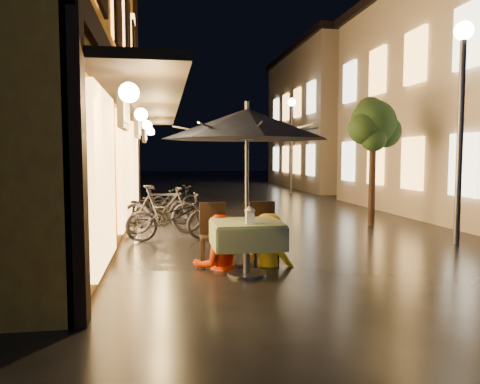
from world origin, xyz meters
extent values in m
plane|color=black|center=(0.00, 0.00, 0.00)|extent=(90.00, 90.00, 0.00)
cube|color=#BE6A25|center=(-5.75, 4.00, 3.50)|extent=(4.50, 11.00, 7.00)
cube|color=black|center=(-3.47, 4.00, 3.30)|extent=(0.12, 11.00, 0.35)
cube|color=black|center=(-2.90, 4.00, 2.75)|extent=(1.20, 10.50, 0.12)
cube|color=#E1A04C|center=(-3.44, 3.00, 4.60)|extent=(0.10, 0.90, 1.50)
cube|color=#E1A04C|center=(-3.44, 5.50, 4.60)|extent=(0.10, 0.90, 1.50)
cube|color=#E1A04C|center=(-3.44, 8.00, 4.60)|extent=(0.10, 0.90, 1.50)
cube|color=#E1A04C|center=(-3.44, 0.50, 1.40)|extent=(0.10, 2.20, 2.40)
cube|color=#E1A04C|center=(-3.44, 4.00, 1.40)|extent=(0.10, 2.20, 2.40)
cube|color=#E1A04C|center=(-3.44, 7.50, 1.40)|extent=(0.10, 2.20, 2.40)
cube|color=#E1A04C|center=(3.95, 3.20, 1.50)|extent=(0.10, 1.00, 1.40)
cube|color=#E1A04C|center=(3.95, 3.20, 4.30)|extent=(0.10, 1.00, 1.40)
cube|color=#E1A04C|center=(3.95, 5.40, 1.50)|extent=(0.10, 1.00, 1.40)
cube|color=#E1A04C|center=(3.95, 5.40, 4.30)|extent=(0.10, 1.00, 1.40)
cube|color=#E1A04C|center=(3.95, 7.60, 1.50)|extent=(0.10, 1.00, 1.40)
cube|color=#E1A04C|center=(3.95, 7.60, 4.30)|extent=(0.10, 1.00, 1.40)
cube|color=#E1A04C|center=(3.95, 9.80, 1.50)|extent=(0.10, 1.00, 1.40)
cube|color=#E1A04C|center=(3.95, 9.80, 4.30)|extent=(0.10, 1.00, 1.40)
cube|color=tan|center=(7.50, 18.00, 3.50)|extent=(7.00, 10.00, 7.00)
cube|color=black|center=(7.50, 18.00, 7.15)|extent=(7.30, 10.30, 0.30)
cube|color=#E1A04C|center=(3.95, 14.20, 1.50)|extent=(0.10, 1.00, 1.40)
cube|color=#E1A04C|center=(3.95, 14.20, 4.30)|extent=(0.10, 1.00, 1.40)
cube|color=#E1A04C|center=(3.95, 16.40, 1.50)|extent=(0.10, 1.00, 1.40)
cube|color=#E1A04C|center=(3.95, 16.40, 4.30)|extent=(0.10, 1.00, 1.40)
cube|color=#E1A04C|center=(3.95, 18.60, 1.50)|extent=(0.10, 1.00, 1.40)
cube|color=#E1A04C|center=(3.95, 18.60, 4.30)|extent=(0.10, 1.00, 1.40)
cube|color=#E1A04C|center=(3.95, 20.80, 1.50)|extent=(0.10, 1.00, 1.40)
cube|color=#E1A04C|center=(3.95, 20.80, 4.30)|extent=(0.10, 1.00, 1.40)
cylinder|color=black|center=(2.40, 4.50, 1.10)|extent=(0.16, 0.16, 2.20)
sphere|color=black|center=(2.40, 4.50, 2.50)|extent=(1.10, 1.10, 1.10)
sphere|color=black|center=(2.75, 4.60, 2.30)|extent=(0.80, 0.80, 0.80)
sphere|color=black|center=(2.10, 4.35, 2.35)|extent=(0.76, 0.76, 0.76)
sphere|color=black|center=(2.45, 4.80, 2.80)|extent=(0.70, 0.70, 0.70)
sphere|color=black|center=(2.30, 4.25, 2.10)|extent=(0.60, 0.60, 0.60)
cylinder|color=#59595E|center=(3.00, 2.00, 2.00)|extent=(0.12, 0.12, 4.00)
sphere|color=#FFE8BE|center=(3.00, 2.00, 4.05)|extent=(0.36, 0.36, 0.36)
cylinder|color=#59595E|center=(3.00, 14.00, 2.00)|extent=(0.12, 0.12, 4.00)
sphere|color=#FFE8BE|center=(3.00, 14.00, 4.05)|extent=(0.36, 0.36, 0.36)
cylinder|color=#59595E|center=(-1.45, 0.28, 0.36)|extent=(0.10, 0.10, 0.72)
cylinder|color=#59595E|center=(-1.45, 0.28, 0.02)|extent=(0.56, 0.56, 0.04)
cube|color=#306034|center=(-1.45, 0.28, 0.75)|extent=(0.95, 0.95, 0.06)
cube|color=#306034|center=(-0.98, 0.28, 0.58)|extent=(0.04, 0.95, 0.33)
cube|color=#306034|center=(-1.93, 0.28, 0.58)|extent=(0.04, 0.95, 0.33)
cube|color=#306034|center=(-1.45, 0.76, 0.58)|extent=(0.95, 0.04, 0.33)
cube|color=#306034|center=(-1.45, -0.19, 0.58)|extent=(0.95, 0.04, 0.33)
cylinder|color=#59595E|center=(-1.45, 0.28, 1.15)|extent=(0.05, 0.05, 2.30)
cone|color=black|center=(-1.45, 0.28, 2.15)|extent=(2.37, 2.37, 0.43)
cylinder|color=#59595E|center=(-1.45, 0.28, 2.40)|extent=(0.06, 0.06, 0.12)
cube|color=black|center=(-1.85, 0.93, 0.45)|extent=(0.42, 0.42, 0.05)
cube|color=black|center=(-1.85, 1.12, 0.70)|extent=(0.42, 0.04, 0.55)
cylinder|color=black|center=(-2.03, 0.75, 0.21)|extent=(0.04, 0.04, 0.43)
cylinder|color=black|center=(-1.67, 0.75, 0.21)|extent=(0.04, 0.04, 0.43)
cylinder|color=black|center=(-2.03, 1.11, 0.21)|extent=(0.04, 0.04, 0.43)
cylinder|color=black|center=(-1.67, 1.11, 0.21)|extent=(0.04, 0.04, 0.43)
cube|color=black|center=(-1.05, 0.93, 0.45)|extent=(0.42, 0.42, 0.05)
cube|color=black|center=(-1.05, 1.12, 0.70)|extent=(0.42, 0.04, 0.55)
cylinder|color=black|center=(-1.23, 0.75, 0.21)|extent=(0.04, 0.04, 0.43)
cylinder|color=black|center=(-0.87, 0.75, 0.21)|extent=(0.04, 0.04, 0.43)
cylinder|color=black|center=(-1.23, 1.11, 0.21)|extent=(0.04, 0.04, 0.43)
cylinder|color=black|center=(-0.87, 1.11, 0.21)|extent=(0.04, 0.04, 0.43)
cube|color=white|center=(-1.45, 0.04, 0.87)|extent=(0.11, 0.11, 0.18)
cube|color=#FFD88C|center=(-1.45, 0.04, 0.86)|extent=(0.07, 0.07, 0.12)
cone|color=white|center=(-1.45, 0.04, 0.99)|extent=(0.16, 0.16, 0.07)
imported|color=red|center=(-1.80, 0.82, 0.80)|extent=(0.86, 0.72, 1.60)
imported|color=yellow|center=(-1.00, 0.85, 0.79)|extent=(1.16, 0.89, 1.58)
imported|color=black|center=(-2.46, 3.18, 0.48)|extent=(1.85, 0.73, 0.96)
imported|color=black|center=(-2.66, 4.03, 0.54)|extent=(1.79, 0.54, 1.07)
imported|color=black|center=(-2.77, 5.57, 0.46)|extent=(1.80, 0.77, 0.92)
imported|color=black|center=(-2.72, 5.94, 0.44)|extent=(1.53, 0.78, 0.88)
imported|color=black|center=(-2.31, 7.76, 0.41)|extent=(1.63, 1.10, 0.81)
camera|label=1|loc=(-2.61, -6.20, 1.71)|focal=35.00mm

